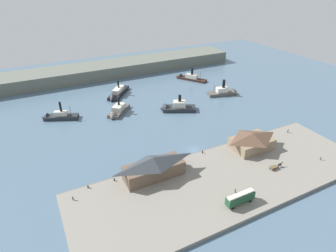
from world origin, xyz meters
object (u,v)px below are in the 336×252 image
Objects in this scene: mooring_post_center_east at (88,187)px; pedestrian_standing_center at (288,131)px; ferry_outer_harbor at (188,77)px; ferry_mid_harbor at (57,116)px; pedestrian_walking_east at (73,198)px; horse_cart at (276,166)px; ferry_near_quay at (225,92)px; ferry_shed_east_terminal at (154,167)px; mooring_post_center_west at (114,180)px; ferry_departing_north at (117,111)px; pedestrian_walking_west at (321,158)px; ferry_approaching_west at (117,94)px; mooring_post_west at (202,152)px; street_tram at (240,198)px; pedestrian_by_tram at (235,190)px; mooring_post_east at (265,134)px; ferry_shed_central_terminal at (252,140)px; ferry_moored_east at (175,107)px.

pedestrian_standing_center is at bearing -2.35° from mooring_post_center_east.
ferry_mid_harbor reaches higher than ferry_outer_harbor.
horse_cart is at bearing -13.80° from pedestrian_walking_east.
mooring_post_center_east is 0.05× the size of ferry_near_quay.
ferry_shed_east_terminal is 14.38m from mooring_post_center_west.
ferry_near_quay is at bearing -3.37° from ferry_departing_north.
pedestrian_walking_west is 94.64m from ferry_departing_north.
pedestrian_standing_center is 84.39m from ferry_outer_harbor.
pedestrian_walking_west is 119.58m from ferry_mid_harbor.
ferry_shed_east_terminal reaches higher than ferry_approaching_west.
pedestrian_walking_east is 110.87m from ferry_near_quay.
pedestrian_walking_east is 1.71× the size of mooring_post_west.
pedestrian_walking_west reaches higher than mooring_post_west.
ferry_departing_north is at bearing 126.49° from pedestrian_walking_west.
street_tram is 0.47× the size of ferry_outer_harbor.
pedestrian_by_tram is at bearing -44.37° from ferry_shed_east_terminal.
pedestrian_walking_west is 0.08× the size of ferry_mid_harbor.
pedestrian_walking_west is 1.67× the size of mooring_post_center_west.
ferry_approaching_west is at bearing 155.12° from ferry_near_quay.
mooring_post_center_east is (-64.11, 20.68, -0.47)m from horse_cart.
mooring_post_east is at bearing 0.01° from mooring_post_center_west.
ferry_shed_central_terminal reaches higher than pedestrian_standing_center.
pedestrian_walking_east is 76.46m from ferry_moored_east.
ferry_shed_central_terminal is 23.56m from pedestrian_standing_center.
mooring_post_center_west is at bearing 163.40° from ferry_shed_east_terminal.
mooring_post_center_east is at bearing 168.82° from ferry_shed_east_terminal.
ferry_departing_north reaches higher than pedestrian_standing_center.
pedestrian_walking_west is 105.36m from ferry_outer_harbor.
ferry_moored_east is (10.08, 42.01, -0.07)m from mooring_post_west.
street_tram is 5.73× the size of pedestrian_standing_center.
ferry_outer_harbor is at bearing 83.99° from mooring_post_east.
ferry_shed_east_terminal reaches higher than pedestrian_by_tram.
ferry_outer_harbor is (44.31, 104.92, -0.63)m from pedestrian_by_tram.
horse_cart is at bearing -72.74° from ferry_approaching_west.
ferry_shed_central_terminal is 60.07m from ferry_near_quay.
pedestrian_by_tram is at bearing -78.52° from ferry_departing_north.
ferry_near_quay is at bearing 45.25° from mooring_post_west.
ferry_near_quay reaches higher than street_tram.
ferry_shed_east_terminal is at bearing 161.73° from pedestrian_walking_west.
pedestrian_walking_west is at bearing -44.94° from ferry_mid_harbor.
mooring_post_center_west is 0.05× the size of ferry_near_quay.
ferry_departing_north is (-13.34, 80.35, -2.08)m from street_tram.
mooring_post_east and mooring_post_center_west have the same top height.
horse_cart is at bearing -82.38° from ferry_moored_east.
ferry_near_quay reaches higher than mooring_post_west.
pedestrian_standing_center is 79.87m from mooring_post_center_west.
mooring_post_center_east is 1.00× the size of mooring_post_center_west.
pedestrian_walking_west reaches higher than mooring_post_center_west.
ferry_near_quay reaches higher than mooring_post_center_east.
ferry_near_quay is (83.79, 48.06, -0.06)m from mooring_post_center_west.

